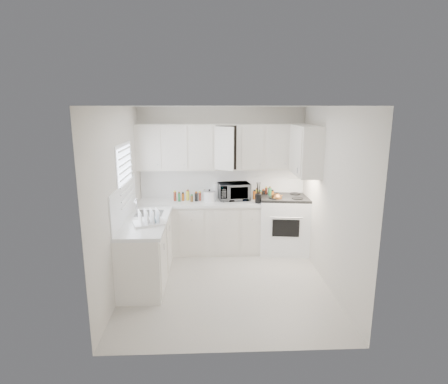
{
  "coord_description": "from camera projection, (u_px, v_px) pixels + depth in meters",
  "views": [
    {
      "loc": [
        -0.25,
        -5.07,
        2.59
      ],
      "look_at": [
        0.0,
        0.7,
        1.25
      ],
      "focal_mm": 29.45,
      "sensor_mm": 36.0,
      "label": 1
    }
  ],
  "objects": [
    {
      "name": "sauce_right_6",
      "position": [
        272.0,
        193.0,
        6.75
      ],
      "size": [
        0.06,
        0.06,
        0.19
      ],
      "primitive_type": "cylinder",
      "color": "#B65518",
      "rests_on": "countertop_back"
    },
    {
      "name": "countertop_back",
      "position": [
        201.0,
        202.0,
        6.56
      ],
      "size": [
        2.24,
        0.64,
        0.05
      ],
      "primitive_type": "cube",
      "color": "silver",
      "rests_on": "lower_cabinets_back"
    },
    {
      "name": "lower_cabinets_back",
      "position": [
        201.0,
        228.0,
        6.68
      ],
      "size": [
        2.22,
        0.6,
        0.9
      ],
      "primitive_type": null,
      "color": "beige",
      "rests_on": "floor"
    },
    {
      "name": "backsplash_back",
      "position": [
        222.0,
        182.0,
        6.8
      ],
      "size": [
        2.98,
        0.02,
        0.55
      ],
      "primitive_type": "cube",
      "color": "silver",
      "rests_on": "wall_back"
    },
    {
      "name": "sauce_right_2",
      "position": [
        260.0,
        193.0,
        6.74
      ],
      "size": [
        0.06,
        0.06,
        0.19
      ],
      "primitive_type": "cylinder",
      "color": "brown",
      "rests_on": "countertop_back"
    },
    {
      "name": "spice_left_4",
      "position": [
        192.0,
        196.0,
        6.66
      ],
      "size": [
        0.06,
        0.06,
        0.13
      ],
      "primitive_type": "cylinder",
      "color": "brown",
      "rests_on": "countertop_back"
    },
    {
      "name": "wall_front",
      "position": [
        234.0,
        239.0,
        3.68
      ],
      "size": [
        3.0,
        0.0,
        3.0
      ],
      "primitive_type": "plane",
      "rotation": [
        -1.57,
        0.0,
        0.0
      ],
      "color": "beige",
      "rests_on": "ground"
    },
    {
      "name": "sink",
      "position": [
        149.0,
        206.0,
        5.77
      ],
      "size": [
        0.42,
        0.38,
        0.3
      ],
      "primitive_type": null,
      "color": "gray",
      "rests_on": "countertop_left"
    },
    {
      "name": "sauce_right_1",
      "position": [
        257.0,
        194.0,
        6.68
      ],
      "size": [
        0.06,
        0.06,
        0.19
      ],
      "primitive_type": "cylinder",
      "color": "yellow",
      "rests_on": "countertop_back"
    },
    {
      "name": "upper_cabinets_back",
      "position": [
        222.0,
        169.0,
        6.59
      ],
      "size": [
        3.0,
        0.33,
        0.8
      ],
      "primitive_type": null,
      "color": "beige",
      "rests_on": "wall_back"
    },
    {
      "name": "spice_left_6",
      "position": [
        200.0,
        196.0,
        6.67
      ],
      "size": [
        0.06,
        0.06,
        0.13
      ],
      "primitive_type": "cylinder",
      "color": "maroon",
      "rests_on": "countertop_back"
    },
    {
      "name": "ceiling",
      "position": [
        226.0,
        106.0,
        4.94
      ],
      "size": [
        3.2,
        3.2,
        0.0
      ],
      "primitive_type": "plane",
      "rotation": [
        3.14,
        0.0,
        0.0
      ],
      "color": "white",
      "rests_on": "ground"
    },
    {
      "name": "floor",
      "position": [
        226.0,
        283.0,
        5.53
      ],
      "size": [
        3.2,
        3.2,
        0.0
      ],
      "primitive_type": "plane",
      "color": "#BBB4AB",
      "rests_on": "ground"
    },
    {
      "name": "spice_left_3",
      "position": [
        188.0,
        197.0,
        6.57
      ],
      "size": [
        0.06,
        0.06,
        0.13
      ],
      "primitive_type": "cylinder",
      "color": "yellow",
      "rests_on": "countertop_back"
    },
    {
      "name": "spice_left_7",
      "position": [
        204.0,
        197.0,
        6.58
      ],
      "size": [
        0.06,
        0.06,
        0.13
      ],
      "primitive_type": "cylinder",
      "color": "#246C3A",
      "rests_on": "countertop_back"
    },
    {
      "name": "frying_pan",
      "position": [
        293.0,
        198.0,
        6.75
      ],
      "size": [
        0.33,
        0.46,
        0.04
      ],
      "primitive_type": null,
      "rotation": [
        0.0,
        0.0,
        0.23
      ],
      "color": "black",
      "rests_on": "stove"
    },
    {
      "name": "paper_towel",
      "position": [
        216.0,
        191.0,
        6.76
      ],
      "size": [
        0.12,
        0.12,
        0.27
      ],
      "primitive_type": "cylinder",
      "color": "white",
      "rests_on": "countertop_back"
    },
    {
      "name": "upper_cabinets_right",
      "position": [
        305.0,
        175.0,
        6.04
      ],
      "size": [
        0.33,
        0.9,
        0.8
      ],
      "primitive_type": null,
      "color": "beige",
      "rests_on": "wall_right"
    },
    {
      "name": "countertop_left",
      "position": [
        146.0,
        222.0,
        5.47
      ],
      "size": [
        0.64,
        1.62,
        0.05
      ],
      "primitive_type": "cube",
      "color": "silver",
      "rests_on": "lower_cabinets_left"
    },
    {
      "name": "sauce_right_4",
      "position": [
        266.0,
        193.0,
        6.75
      ],
      "size": [
        0.06,
        0.06,
        0.19
      ],
      "primitive_type": "cylinder",
      "color": "maroon",
      "rests_on": "countertop_back"
    },
    {
      "name": "backsplash_left",
      "position": [
        124.0,
        202.0,
        5.38
      ],
      "size": [
        0.02,
        1.6,
        0.55
      ],
      "primitive_type": "cube",
      "color": "silver",
      "rests_on": "wall_left"
    },
    {
      "name": "spice_left_5",
      "position": [
        196.0,
        197.0,
        6.57
      ],
      "size": [
        0.06,
        0.06,
        0.13
      ],
      "primitive_type": "cylinder",
      "color": "black",
      "rests_on": "countertop_back"
    },
    {
      "name": "wall_back",
      "position": [
        222.0,
        178.0,
        6.79
      ],
      "size": [
        3.0,
        0.0,
        3.0
      ],
      "primitive_type": "plane",
      "rotation": [
        1.57,
        0.0,
        0.0
      ],
      "color": "beige",
      "rests_on": "ground"
    },
    {
      "name": "tea_kettle",
      "position": [
        277.0,
        198.0,
        6.4
      ],
      "size": [
        0.28,
        0.26,
        0.21
      ],
      "primitive_type": null,
      "rotation": [
        0.0,
        0.0,
        0.34
      ],
      "color": "brown",
      "rests_on": "stove"
    },
    {
      "name": "sauce_right_0",
      "position": [
        254.0,
        193.0,
        6.74
      ],
      "size": [
        0.06,
        0.06,
        0.19
      ],
      "primitive_type": "cylinder",
      "color": "#B65518",
      "rests_on": "countertop_back"
    },
    {
      "name": "rice_cooker",
      "position": [
        209.0,
        195.0,
        6.53
      ],
      "size": [
        0.23,
        0.23,
        0.21
      ],
      "primitive_type": null,
      "rotation": [
        0.0,
        0.0,
        0.06
      ],
      "color": "white",
      "rests_on": "countertop_back"
    },
    {
      "name": "dish_rack",
      "position": [
        148.0,
        216.0,
        5.24
      ],
      "size": [
        0.5,
        0.44,
        0.23
      ],
      "primitive_type": null,
      "rotation": [
        0.0,
        0.0,
        0.33
      ],
      "color": "white",
      "rests_on": "countertop_left"
    },
    {
      "name": "spice_left_1",
      "position": [
        179.0,
        197.0,
        6.56
      ],
      "size": [
        0.06,
        0.06,
        0.13
      ],
      "primitive_type": "cylinder",
      "color": "#246C3A",
      "rests_on": "countertop_back"
    },
    {
      "name": "spice_left_0",
      "position": [
        175.0,
        196.0,
        6.65
      ],
      "size": [
        0.06,
        0.06,
        0.13
      ],
      "primitive_type": "cylinder",
      "color": "maroon",
      "rests_on": "countertop_back"
    },
    {
      "name": "microwave",
      "position": [
        234.0,
        190.0,
        6.62
      ],
      "size": [
        0.59,
        0.38,
        0.37
      ],
      "primitive_type": "imported",
      "rotation": [
        0.0,
        0.0,
        0.14
      ],
      "color": "gray",
      "rests_on": "countertop_back"
    },
    {
      "name": "sauce_right_5",
      "position": [
        269.0,
        194.0,
        6.69
      ],
      "size": [
        0.06,
        0.06,
        0.19
      ],
      "primitive_type": "cylinder",
      "color": "#246C3A",
      "rests_on": "countertop_back"
    },
    {
      "name": "sauce_right_3",
      "position": [
        263.0,
        194.0,
        6.69
      ],
      "size": [
        0.06,
        0.06,
        0.19
      ],
      "primitive_type": "cylinder",
      "color": "black",
      "rests_on": "countertop_back"
    },
    {
      "name": "wall_right",
      "position": [
        330.0,
        199.0,
        5.3
      ],
      "size": [
        0.0,
        3.2,
        3.2
      ],
      "primitive_type": "plane",
      "rotation": [
        1.57,
        0.0,
        -1.57
      ],
      "color": "beige",
      "rests_on": "ground"
    },
    {
      "name": "window_blinds",
      "position": [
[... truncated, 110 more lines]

